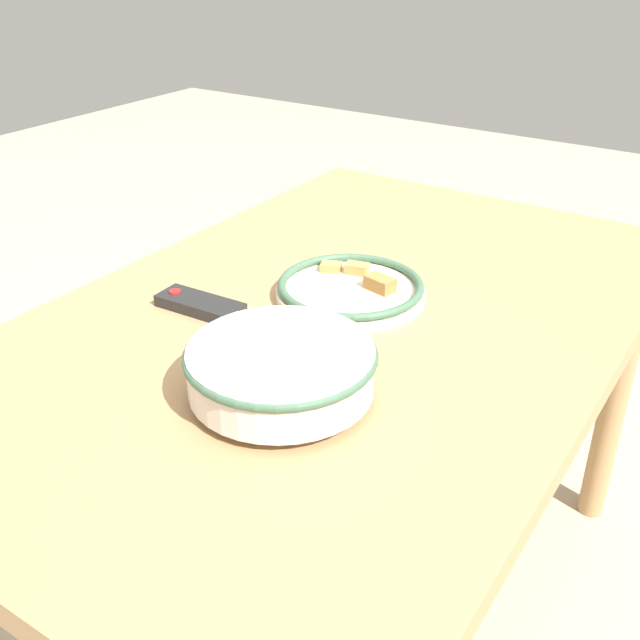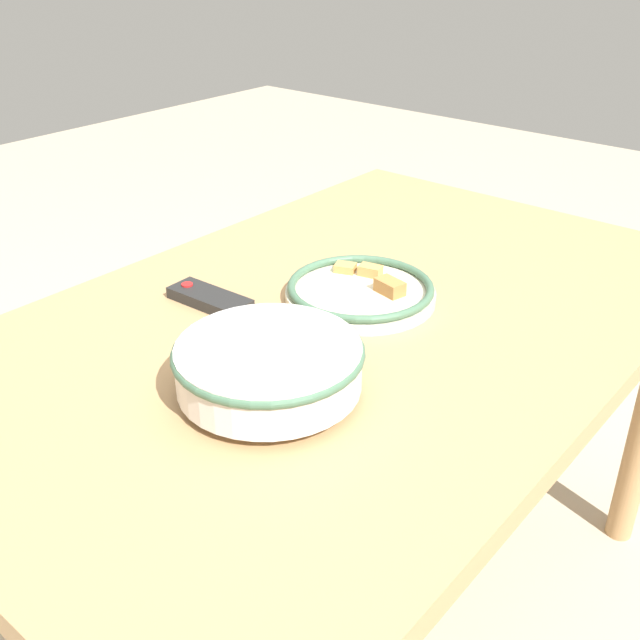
{
  "view_description": "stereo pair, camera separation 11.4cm",
  "coord_description": "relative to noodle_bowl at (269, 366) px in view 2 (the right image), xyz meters",
  "views": [
    {
      "loc": [
        -0.94,
        -0.58,
        1.31
      ],
      "look_at": [
        -0.1,
        -0.03,
        0.76
      ],
      "focal_mm": 42.0,
      "sensor_mm": 36.0,
      "label": 1
    },
    {
      "loc": [
        -0.87,
        -0.67,
        1.31
      ],
      "look_at": [
        -0.1,
        -0.03,
        0.76
      ],
      "focal_mm": 42.0,
      "sensor_mm": 36.0,
      "label": 2
    }
  ],
  "objects": [
    {
      "name": "ground_plane",
      "position": [
        0.25,
        0.07,
        -0.77
      ],
      "size": [
        8.0,
        8.0,
        0.0
      ],
      "primitive_type": "plane",
      "color": "#B7A88E"
    },
    {
      "name": "dining_table",
      "position": [
        0.25,
        0.07,
        -0.13
      ],
      "size": [
        1.38,
        0.87,
        0.73
      ],
      "color": "tan",
      "rests_on": "ground_plane"
    },
    {
      "name": "tv_remote",
      "position": [
        0.13,
        0.26,
        -0.04
      ],
      "size": [
        0.06,
        0.16,
        0.02
      ],
      "rotation": [
        0.0,
        0.0,
        0.05
      ],
      "color": "black",
      "rests_on": "dining_table"
    },
    {
      "name": "food_plate",
      "position": [
        0.31,
        0.08,
        -0.03
      ],
      "size": [
        0.26,
        0.26,
        0.04
      ],
      "color": "beige",
      "rests_on": "dining_table"
    },
    {
      "name": "noodle_bowl",
      "position": [
        0.0,
        0.0,
        0.0
      ],
      "size": [
        0.26,
        0.26,
        0.08
      ],
      "color": "silver",
      "rests_on": "dining_table"
    }
  ]
}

